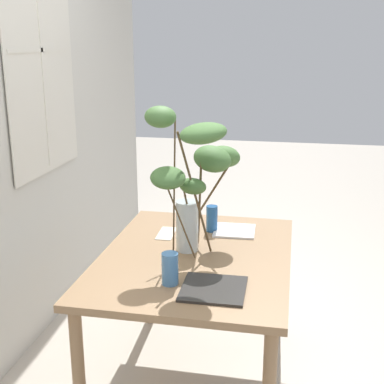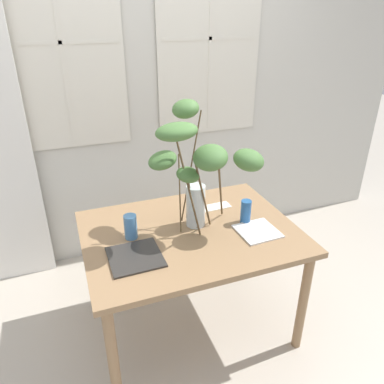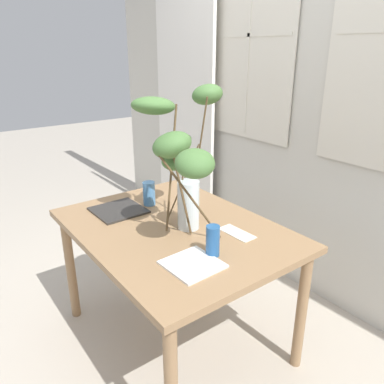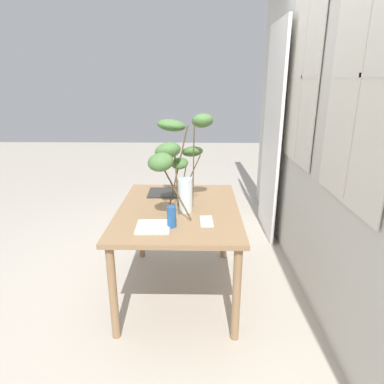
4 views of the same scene
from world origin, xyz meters
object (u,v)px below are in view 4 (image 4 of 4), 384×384
Objects in this scene: dining_table at (179,218)px; plate_square_left at (164,193)px; vase_with_branches at (178,155)px; drinking_glass_blue_right at (172,217)px; drinking_glass_blue_left at (186,186)px; plate_square_right at (153,227)px.

dining_table is 0.40m from plate_square_left.
drinking_glass_blue_right is at bearing -5.90° from vase_with_branches.
drinking_glass_blue_left is 0.73m from plate_square_right.
plate_square_right is at bearing -0.43° from plate_square_left.
drinking_glass_blue_right is 0.72m from plate_square_left.
vase_with_branches is at bearing 20.19° from plate_square_left.
plate_square_right is (0.70, -0.20, -0.07)m from drinking_glass_blue_left.
vase_with_branches is at bearing 4.92° from dining_table.
plate_square_left is (-0.02, -0.20, -0.07)m from drinking_glass_blue_left.
plate_square_right is at bearing -83.13° from drinking_glass_blue_right.
drinking_glass_blue_right is 0.65× the size of plate_square_right.
drinking_glass_blue_right is at bearing -6.26° from drinking_glass_blue_left.
drinking_glass_blue_right reaches higher than dining_table.
drinking_glass_blue_left is at bearing 83.42° from plate_square_left.
vase_with_branches reaches higher than plate_square_left.
dining_table is 8.48× the size of drinking_glass_blue_right.
vase_with_branches is 0.47m from drinking_glass_blue_right.
drinking_glass_blue_right is (0.30, -0.03, -0.36)m from vase_with_branches.
vase_with_branches is 0.53m from drinking_glass_blue_left.
vase_with_branches reaches higher than dining_table.
drinking_glass_blue_left is at bearing 173.46° from vase_with_branches.
plate_square_right is at bearing -22.82° from dining_table.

